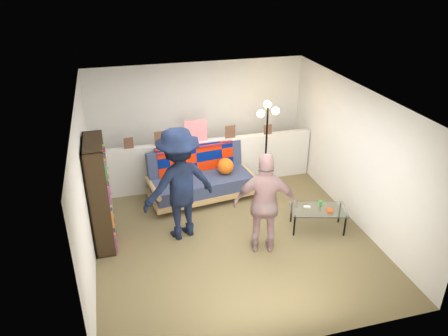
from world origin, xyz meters
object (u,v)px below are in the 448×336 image
(futon_sofa, at_px, (201,178))
(person_left, at_px, (179,184))
(person_right, at_px, (265,204))
(floor_lamp, at_px, (267,128))
(bookshelf, at_px, (100,198))
(coffee_table, at_px, (319,210))

(futon_sofa, height_order, person_left, person_left)
(person_left, distance_m, person_right, 1.44)
(floor_lamp, bearing_deg, futon_sofa, -178.14)
(bookshelf, height_order, person_left, person_left)
(bookshelf, xyz_separation_m, coffee_table, (3.58, -0.57, -0.47))
(futon_sofa, bearing_deg, floor_lamp, 1.86)
(bookshelf, relative_size, coffee_table, 1.72)
(person_left, height_order, person_right, person_left)
(floor_lamp, bearing_deg, coffee_table, -77.50)
(coffee_table, bearing_deg, person_right, -164.61)
(coffee_table, relative_size, person_left, 0.55)
(futon_sofa, distance_m, floor_lamp, 1.60)
(futon_sofa, bearing_deg, person_right, -72.67)
(bookshelf, distance_m, person_left, 1.28)
(coffee_table, xyz_separation_m, floor_lamp, (-0.37, 1.68, 0.91))
(futon_sofa, relative_size, bookshelf, 1.17)
(coffee_table, bearing_deg, bookshelf, 170.94)
(futon_sofa, distance_m, person_right, 2.08)
(bookshelf, bearing_deg, floor_lamp, 19.01)
(floor_lamp, xyz_separation_m, person_right, (-0.73, -1.98, -0.44))
(person_left, bearing_deg, bookshelf, -21.80)
(floor_lamp, bearing_deg, person_left, -147.94)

